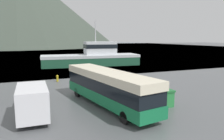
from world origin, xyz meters
The scene contains 7 objects.
water_surface centered at (0.00, 143.82, 0.00)m, with size 240.00×240.00×0.00m, color slate.
hill_backdrop centered at (-8.87, 170.51, 29.41)m, with size 142.64×142.64×58.82m, color #3D473D.
tour_bus centered at (0.47, 9.61, 1.74)m, with size 4.48×12.28×3.07m.
delivery_van centered at (-5.73, 9.00, 1.30)m, with size 2.23×6.06×2.47m.
fishing_boat centered at (7.51, 36.98, 1.87)m, with size 20.94×7.41×9.49m.
storage_bin centered at (5.01, 7.62, 0.75)m, with size 1.37×1.43×1.47m.
mooring_bollard centered at (-2.10, 22.12, 0.48)m, with size 0.32×0.32×0.88m.
Camera 1 is at (-6.10, -7.82, 5.95)m, focal length 35.00 mm.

